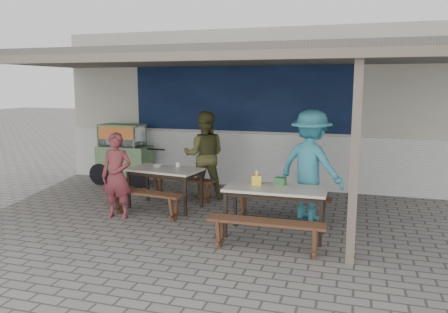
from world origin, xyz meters
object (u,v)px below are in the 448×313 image
Objects in this scene: table_left at (165,173)px; table_right at (275,193)px; bench_left_wall at (182,183)px; patron_right_table at (311,165)px; bench_right_wall at (282,202)px; donation_box at (280,181)px; bench_right_street at (266,228)px; vendor_cart at (124,152)px; patron_street_side at (117,176)px; tissue_box at (257,180)px; condiment_jar at (178,164)px; condiment_bowl at (158,166)px; bench_left_street at (146,198)px; patron_wall_side at (204,155)px.

table_right is at bearing -14.56° from table_left.
bench_left_wall is 2.68m from patron_right_table.
donation_box is (0.04, -0.47, 0.46)m from bench_right_wall.
bench_right_street is 0.93× the size of vendor_cart.
bench_left_wall is 2.30m from bench_right_wall.
patron_street_side reaches higher than tissue_box.
bench_left_wall is at bearing 103.38° from condiment_jar.
bench_left_wall is 0.89× the size of bench_right_wall.
condiment_jar is at bearing 15.31° from condiment_bowl.
vendor_cart is 18.12× the size of condiment_jar.
table_right is at bearing 0.41° from bench_left_street.
table_right is 2.35m from condiment_jar.
condiment_bowl is (-0.28, -0.51, 0.44)m from bench_left_wall.
condiment_bowl is at bearing 157.63° from tissue_box.
patron_street_side is 8.77× the size of donation_box.
condiment_bowl is at bearing 156.62° from table_right.
table_right is at bearing 90.00° from bench_right_street.
donation_box is (-0.38, -0.82, -0.13)m from patron_right_table.
bench_left_wall is at bearing 158.26° from bench_right_wall.
table_right is at bearing -22.71° from condiment_bowl.
tissue_box is at bearing -22.37° from condiment_bowl.
patron_right_table is 10.43× the size of condiment_bowl.
bench_right_wall is 1.10× the size of patron_street_side.
donation_box is at bearing 87.68° from bench_right_street.
table_right is at bearing -24.85° from tissue_box.
condiment_bowl is at bearing 171.90° from bench_right_wall.
patron_right_table is 11.05× the size of donation_box.
donation_box is at bearing -9.14° from table_left.
condiment_jar is (-2.06, 1.12, 0.13)m from table_right.
patron_street_side is (-0.52, -0.81, 0.07)m from table_left.
bench_right_street is 2.80m from condiment_jar.
bench_left_street is 0.82× the size of patron_wall_side.
patron_wall_side is at bearing 130.87° from tissue_box.
table_left is 0.97× the size of bench_left_street.
condiment_bowl is at bearing -110.87° from bench_left_wall.
patron_right_table is 12.87× the size of tissue_box.
vendor_cart is at bearing 150.55° from donation_box.
table_right is at bearing -27.77° from bench_left_wall.
bench_left_wall is 2.14m from vendor_cart.
condiment_jar is at bearing -69.03° from bench_left_wall.
patron_wall_side is 0.77m from condiment_jar.
bench_right_street is 11.21× the size of tissue_box.
condiment_jar is (0.10, -0.41, 0.46)m from bench_left_wall.
condiment_jar is at bearing 80.03° from bench_left_street.
tissue_box is (2.00, -0.14, 0.49)m from bench_left_street.
table_right reaches higher than bench_right_wall.
patron_right_table reaches higher than tissue_box.
table_left and table_right have the same top height.
vendor_cart is at bearing 140.68° from bench_right_street.
condiment_jar is (-2.47, 0.07, -0.14)m from patron_right_table.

